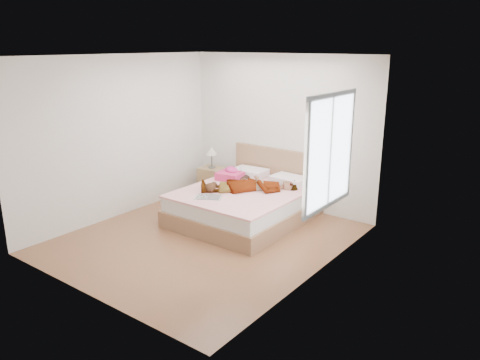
{
  "coord_description": "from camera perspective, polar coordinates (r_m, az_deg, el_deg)",
  "views": [
    {
      "loc": [
        4.22,
        -4.75,
        2.76
      ],
      "look_at": [
        0.0,
        0.85,
        0.7
      ],
      "focal_mm": 35.0,
      "sensor_mm": 36.0,
      "label": 1
    }
  ],
  "objects": [
    {
      "name": "coffee_mug",
      "position": [
        7.4,
        -3.61,
        -1.0
      ],
      "size": [
        0.12,
        0.09,
        0.09
      ],
      "color": "white",
      "rests_on": "bed"
    },
    {
      "name": "phone",
      "position": [
        8.02,
        0.06,
        1.42
      ],
      "size": [
        0.09,
        0.1,
        0.05
      ],
      "primitive_type": "cube",
      "rotation": [
        0.44,
        0.0,
        0.7
      ],
      "color": "silver",
      "rests_on": "bed"
    },
    {
      "name": "bed",
      "position": [
        7.58,
        0.84,
        -2.76
      ],
      "size": [
        1.8,
        2.08,
        1.0
      ],
      "color": "brown",
      "rests_on": "ground"
    },
    {
      "name": "room_shell",
      "position": [
        5.75,
        10.91,
        3.42
      ],
      "size": [
        4.0,
        4.0,
        4.0
      ],
      "color": "white",
      "rests_on": "ground"
    },
    {
      "name": "towel",
      "position": [
        7.98,
        -1.19,
        0.66
      ],
      "size": [
        0.45,
        0.38,
        0.22
      ],
      "color": "#DC3B86",
      "rests_on": "bed"
    },
    {
      "name": "hair",
      "position": [
        8.13,
        -0.13,
        0.64
      ],
      "size": [
        0.59,
        0.68,
        0.09
      ],
      "primitive_type": "ellipsoid",
      "rotation": [
        0.0,
        0.0,
        0.17
      ],
      "color": "black",
      "rests_on": "bed"
    },
    {
      "name": "woman",
      "position": [
        7.44,
        1.28,
        -0.35
      ],
      "size": [
        1.6,
        1.47,
        0.22
      ],
      "primitive_type": "imported",
      "rotation": [
        0.0,
        0.0,
        -0.87
      ],
      "color": "white",
      "rests_on": "bed"
    },
    {
      "name": "plush_toy",
      "position": [
        7.36,
        -3.58,
        -0.85
      ],
      "size": [
        0.18,
        0.26,
        0.14
      ],
      "color": "#311C0D",
      "rests_on": "bed"
    },
    {
      "name": "magazine",
      "position": [
        7.09,
        -3.9,
        -2.08
      ],
      "size": [
        0.48,
        0.43,
        0.02
      ],
      "color": "silver",
      "rests_on": "bed"
    },
    {
      "name": "nightstand",
      "position": [
        8.79,
        -3.43,
        0.13
      ],
      "size": [
        0.47,
        0.43,
        0.92
      ],
      "color": "brown",
      "rests_on": "ground"
    },
    {
      "name": "ground",
      "position": [
        6.93,
        -4.27,
        -7.16
      ],
      "size": [
        4.0,
        4.0,
        0.0
      ],
      "primitive_type": "plane",
      "color": "#58311B",
      "rests_on": "ground"
    }
  ]
}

